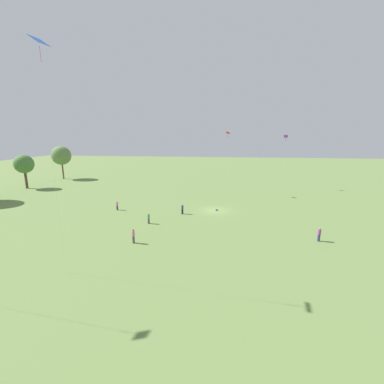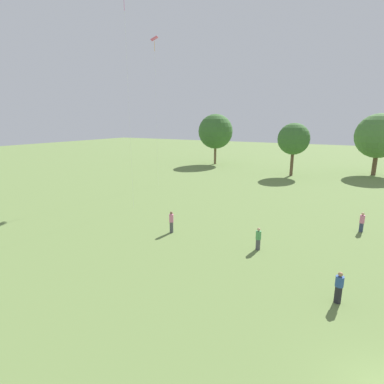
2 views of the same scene
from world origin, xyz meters
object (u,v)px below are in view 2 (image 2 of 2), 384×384
kite_0 (155,47)px  person_2 (258,239)px  person_3 (171,222)px  person_0 (339,288)px  person_4 (362,222)px

kite_0 → person_2: bearing=76.7°
person_2 → person_3: 7.45m
person_0 → person_3: 13.73m
person_0 → person_3: size_ratio=0.93×
person_0 → person_3: person_3 is taller
person_4 → person_3: bearing=-140.2°
person_2 → person_0: bearing=-118.5°
person_4 → kite_0: bearing=174.5°
person_2 → person_4: size_ratio=0.99×
person_0 → kite_0: size_ratio=0.09×
person_3 → person_2: bearing=-108.4°
person_3 → person_4: bearing=-79.9°
person_2 → kite_0: bearing=62.3°
person_0 → person_4: 12.34m
person_0 → person_4: (0.97, 12.30, -0.00)m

